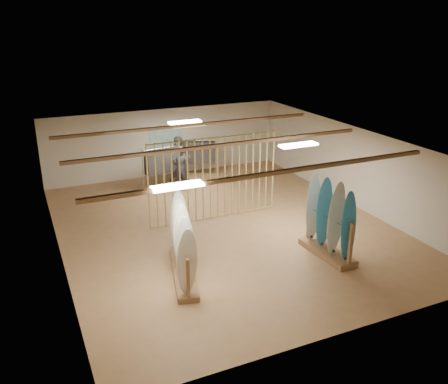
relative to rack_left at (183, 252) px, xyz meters
name	(u,v)px	position (x,y,z in m)	size (l,w,h in m)	color
floor	(224,227)	(2.18, 2.29, -0.66)	(12.00, 12.00, 0.00)	#A97C51
ceiling	(224,142)	(2.18, 2.29, 2.14)	(12.00, 12.00, 0.00)	gray
wall_back	(166,142)	(2.18, 8.29, 0.74)	(12.00, 12.00, 0.00)	beige
wall_front	(345,277)	(2.18, -3.71, 0.74)	(12.00, 12.00, 0.00)	beige
wall_left	(56,211)	(-2.82, 2.29, 0.74)	(12.00, 12.00, 0.00)	beige
wall_right	(354,166)	(7.18, 2.29, 0.74)	(12.00, 12.00, 0.00)	beige
ceiling_slats	(224,145)	(2.18, 2.29, 2.06)	(9.50, 6.12, 0.10)	olive
light_panels	(224,144)	(2.18, 2.29, 2.08)	(1.20, 0.35, 0.06)	white
bamboo_partition	(214,178)	(2.18, 3.09, 0.74)	(4.45, 0.05, 2.78)	tan
poster	(166,138)	(2.18, 8.27, 0.94)	(1.40, 0.03, 0.90)	#359ABC
rack_left	(183,252)	(0.00, 0.00, 0.00)	(1.19, 2.79, 1.92)	olive
rack_right	(329,231)	(4.08, -0.63, 0.09)	(0.71, 1.94, 2.23)	olive
clothing_rack_a	(163,161)	(1.57, 6.76, 0.41)	(1.51, 0.63, 1.64)	silver
clothing_rack_b	(199,152)	(3.38, 7.56, 0.36)	(1.39, 0.89, 1.56)	silver
shopper_a	(180,165)	(2.08, 6.17, 0.33)	(0.72, 0.49, 1.98)	#27272F
shopper_b	(180,156)	(2.42, 7.20, 0.39)	(1.02, 0.79, 2.11)	#38332B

